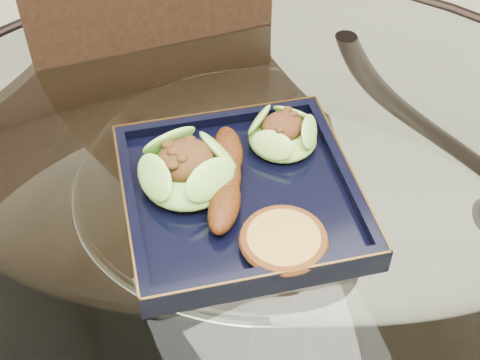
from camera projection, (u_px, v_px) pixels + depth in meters
name	position (u px, v px, depth m)	size (l,w,h in m)	color
dining_table	(259.00, 289.00, 0.91)	(1.13, 1.13, 0.77)	white
dining_chair	(186.00, 200.00, 1.15)	(0.42, 0.42, 0.91)	black
navy_plate	(240.00, 198.00, 0.79)	(0.27, 0.27, 0.02)	black
lettuce_wrap_left	(187.00, 172.00, 0.78)	(0.11, 0.11, 0.04)	#5DAC32
lettuce_wrap_right	(283.00, 135.00, 0.83)	(0.09, 0.09, 0.03)	olive
roasted_plantain	(226.00, 177.00, 0.78)	(0.17, 0.03, 0.03)	#5E2809
crumb_patty	(283.00, 241.00, 0.72)	(0.08, 0.08, 0.02)	#A97638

